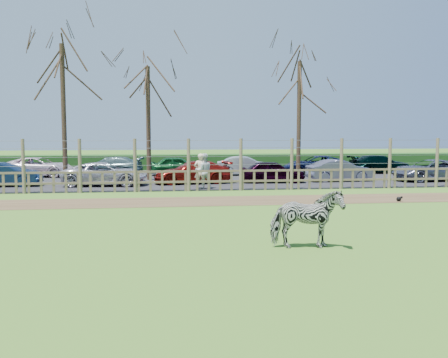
{
  "coord_description": "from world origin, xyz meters",
  "views": [
    {
      "loc": [
        -1.25,
        -15.53,
        2.86
      ],
      "look_at": [
        1.0,
        2.5,
        1.1
      ],
      "focal_mm": 40.0,
      "sensor_mm": 36.0,
      "label": 1
    }
  ],
  "objects": [
    {
      "name": "tree_mid",
      "position": [
        -2.0,
        13.5,
        4.87
      ],
      "size": [
        4.8,
        4.8,
        6.83
      ],
      "color": "#3D2B1E",
      "rests_on": "ground"
    },
    {
      "name": "asphalt",
      "position": [
        0.0,
        14.5,
        0.02
      ],
      "size": [
        44.0,
        13.0,
        0.04
      ],
      "primitive_type": "cube",
      "color": "#232326",
      "rests_on": "ground"
    },
    {
      "name": "car_3",
      "position": [
        0.37,
        11.14,
        0.64
      ],
      "size": [
        4.31,
        2.19,
        1.2
      ],
      "primitive_type": "imported",
      "rotation": [
        0.0,
        0.0,
        4.84
      ],
      "color": "maroon",
      "rests_on": "asphalt"
    },
    {
      "name": "crow",
      "position": [
        8.29,
        3.49,
        0.1
      ],
      "size": [
        0.26,
        0.19,
        0.21
      ],
      "color": "black",
      "rests_on": "ground"
    },
    {
      "name": "dirt_strip",
      "position": [
        0.0,
        4.5,
        0.01
      ],
      "size": [
        34.0,
        2.8,
        0.01
      ],
      "primitive_type": "cube",
      "color": "brown",
      "rests_on": "ground"
    },
    {
      "name": "car_6",
      "position": [
        13.8,
        10.89,
        0.64
      ],
      "size": [
        4.48,
        2.36,
        1.2
      ],
      "primitive_type": "imported",
      "rotation": [
        0.0,
        0.0,
        4.8
      ],
      "color": "#53576E",
      "rests_on": "asphalt"
    },
    {
      "name": "ground",
      "position": [
        0.0,
        0.0,
        0.0
      ],
      "size": [
        120.0,
        120.0,
        0.0
      ],
      "primitive_type": "plane",
      "color": "olive",
      "rests_on": "ground"
    },
    {
      "name": "car_12",
      "position": [
        8.75,
        15.98,
        0.64
      ],
      "size": [
        4.55,
        2.56,
        1.2
      ],
      "primitive_type": "imported",
      "rotation": [
        0.0,
        0.0,
        4.58
      ],
      "color": "#0E143D",
      "rests_on": "asphalt"
    },
    {
      "name": "car_8",
      "position": [
        -8.81,
        16.27,
        0.64
      ],
      "size": [
        4.51,
        2.44,
        1.2
      ],
      "primitive_type": "imported",
      "rotation": [
        0.0,
        0.0,
        1.46
      ],
      "color": "silver",
      "rests_on": "asphalt"
    },
    {
      "name": "car_11",
      "position": [
        4.03,
        15.66,
        0.64
      ],
      "size": [
        3.74,
        1.6,
        1.2
      ],
      "primitive_type": "imported",
      "rotation": [
        0.0,
        0.0,
        1.48
      ],
      "color": "#B9BCBE",
      "rests_on": "asphalt"
    },
    {
      "name": "visitor_a",
      "position": [
        0.61,
        8.62,
        0.9
      ],
      "size": [
        0.68,
        0.49,
        1.72
      ],
      "primitive_type": "imported",
      "rotation": [
        0.0,
        0.0,
        3.01
      ],
      "color": "beige",
      "rests_on": "asphalt"
    },
    {
      "name": "car_5",
      "position": [
        8.66,
        11.37,
        0.64
      ],
      "size": [
        3.71,
        1.48,
        1.2
      ],
      "primitive_type": "imported",
      "rotation": [
        0.0,
        0.0,
        1.63
      ],
      "color": "#57566E",
      "rests_on": "asphalt"
    },
    {
      "name": "tree_left",
      "position": [
        -6.5,
        12.5,
        5.62
      ],
      "size": [
        4.8,
        4.8,
        7.88
      ],
      "color": "#3D2B1E",
      "rests_on": "ground"
    },
    {
      "name": "car_1",
      "position": [
        -9.26,
        10.93,
        0.64
      ],
      "size": [
        3.65,
        1.29,
        1.2
      ],
      "primitive_type": "imported",
      "rotation": [
        0.0,
        0.0,
        1.58
      ],
      "color": "#112546",
      "rests_on": "asphalt"
    },
    {
      "name": "car_2",
      "position": [
        -4.2,
        10.67,
        0.64
      ],
      "size": [
        4.43,
        2.24,
        1.2
      ],
      "primitive_type": "imported",
      "rotation": [
        0.0,
        0.0,
        1.51
      ],
      "color": "#B6B1BB",
      "rests_on": "asphalt"
    },
    {
      "name": "zebra",
      "position": [
        2.22,
        -3.92,
        0.73
      ],
      "size": [
        1.76,
        0.87,
        1.45
      ],
      "primitive_type": "imported",
      "rotation": [
        0.0,
        0.0,
        1.52
      ],
      "color": "gray",
      "rests_on": "ground"
    },
    {
      "name": "car_9",
      "position": [
        -4.5,
        16.23,
        0.64
      ],
      "size": [
        4.31,
        2.17,
        1.2
      ],
      "primitive_type": "imported",
      "rotation": [
        0.0,
        0.0,
        4.59
      ],
      "color": "#4D686B",
      "rests_on": "asphalt"
    },
    {
      "name": "tree_right",
      "position": [
        7.0,
        14.0,
        5.24
      ],
      "size": [
        4.8,
        4.8,
        7.35
      ],
      "color": "#3D2B1E",
      "rests_on": "ground"
    },
    {
      "name": "car_13",
      "position": [
        13.2,
        16.13,
        0.64
      ],
      "size": [
        4.14,
        1.69,
        1.2
      ],
      "primitive_type": "imported",
      "rotation": [
        0.0,
        0.0,
        1.57
      ],
      "color": "black",
      "rests_on": "asphalt"
    },
    {
      "name": "car_4",
      "position": [
        4.76,
        11.1,
        0.64
      ],
      "size": [
        3.61,
        1.67,
        1.2
      ],
      "primitive_type": "imported",
      "rotation": [
        0.0,
        0.0,
        1.5
      ],
      "color": "black",
      "rests_on": "asphalt"
    },
    {
      "name": "fence",
      "position": [
        0.0,
        8.0,
        0.8
      ],
      "size": [
        30.16,
        0.16,
        2.5
      ],
      "color": "brown",
      "rests_on": "ground"
    },
    {
      "name": "visitor_b",
      "position": [
        0.77,
        8.68,
        0.9
      ],
      "size": [
        0.91,
        0.75,
        1.72
      ],
      "primitive_type": "imported",
      "rotation": [
        0.0,
        0.0,
        3.26
      ],
      "color": "silver",
      "rests_on": "asphalt"
    },
    {
      "name": "car_10",
      "position": [
        -0.23,
        16.26,
        0.64
      ],
      "size": [
        3.6,
        1.63,
        1.2
      ],
      "primitive_type": "imported",
      "rotation": [
        0.0,
        0.0,
        1.51
      ],
      "color": "#125323",
      "rests_on": "asphalt"
    },
    {
      "name": "hedge",
      "position": [
        0.0,
        21.5,
        0.55
      ],
      "size": [
        46.0,
        2.0,
        1.1
      ],
      "primitive_type": "cube",
      "color": "#1E4716",
      "rests_on": "ground"
    }
  ]
}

